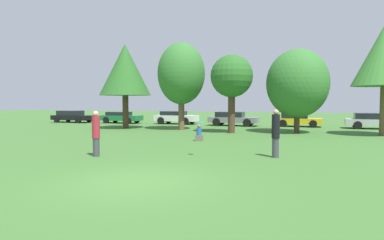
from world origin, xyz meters
The scene contains 15 objects.
ground_plane centered at (0.00, 0.00, 0.00)m, with size 120.00×120.00×0.00m, color #3D6B2D.
person_thrower centered at (-3.53, 3.53, 0.96)m, with size 0.32×0.32×1.87m.
person_catcher centered at (3.53, 5.39, 0.99)m, with size 0.32×0.32×1.94m.
frisbee centered at (0.60, 4.70, 1.40)m, with size 0.26×0.26×0.10m.
bystander_sitting centered at (-0.96, 9.91, 0.39)m, with size 0.39×0.32×0.95m.
tree_0 centered at (-9.20, 16.67, 4.80)m, with size 4.19×4.19×6.92m.
tree_1 centered at (-4.33, 16.69, 4.37)m, with size 3.70×3.70×6.79m.
tree_2 centered at (-0.09, 15.25, 3.95)m, with size 2.99×2.99×5.51m.
tree_3 centered at (4.34, 16.60, 3.50)m, with size 4.33×4.33×5.91m.
parked_car_black centered at (-18.31, 22.00, 0.65)m, with size 4.44×2.14×1.24m.
parked_car_green centered at (-12.82, 22.46, 0.62)m, with size 4.19×2.05×1.15m.
parked_car_white centered at (-7.03, 22.91, 0.68)m, with size 4.19×2.16×1.25m.
parked_car_grey centered at (-1.28, 22.20, 0.68)m, with size 4.55×2.08×1.27m.
parked_car_yellow centered at (4.38, 22.93, 0.64)m, with size 4.08×2.21×1.20m.
parked_car_silver centered at (10.34, 22.14, 0.67)m, with size 4.58×2.14×1.28m.
Camera 1 is at (4.33, -8.63, 2.29)m, focal length 31.97 mm.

